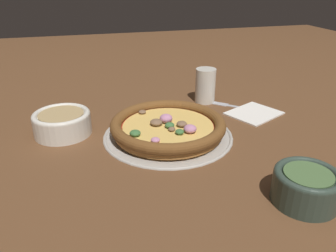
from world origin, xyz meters
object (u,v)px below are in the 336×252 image
at_px(bowl_far, 306,185).
at_px(napkin, 254,113).
at_px(pizza, 168,126).
at_px(pizza_tray, 168,134).
at_px(bowl_near, 62,122).
at_px(fork, 235,106).
at_px(drinking_cup, 205,86).

distance_m(bowl_far, napkin, 0.39).
bearing_deg(pizza, pizza_tray, 66.71).
distance_m(pizza_tray, bowl_near, 0.26).
xyz_separation_m(pizza, fork, (0.24, 0.13, -0.02)).
relative_size(pizza, bowl_far, 2.46).
relative_size(napkin, fork, 1.32).
bearing_deg(bowl_far, pizza, 117.76).
bearing_deg(fork, pizza_tray, 70.74).
distance_m(pizza, bowl_near, 0.26).
bearing_deg(bowl_near, pizza_tray, -17.90).
relative_size(bowl_near, napkin, 0.80).
bearing_deg(napkin, bowl_far, -106.25).
xyz_separation_m(bowl_near, bowl_far, (0.41, -0.38, 0.00)).
relative_size(bowl_near, fork, 1.06).
bearing_deg(fork, napkin, 155.86).
distance_m(bowl_far, fork, 0.44).
xyz_separation_m(bowl_far, napkin, (0.11, 0.37, -0.03)).
bearing_deg(bowl_far, bowl_near, 136.54).
bearing_deg(pizza_tray, fork, 27.74).
xyz_separation_m(pizza, napkin, (0.27, 0.06, -0.02)).
height_order(bowl_far, napkin, bowl_far).
relative_size(bowl_far, napkin, 0.66).
bearing_deg(napkin, bowl_near, 178.38).
bearing_deg(fork, bowl_near, 48.60).
distance_m(pizza, bowl_far, 0.34).
xyz_separation_m(bowl_far, drinking_cup, (0.01, 0.50, 0.02)).
bearing_deg(drinking_cup, pizza_tray, -131.30).
xyz_separation_m(bowl_near, napkin, (0.51, -0.01, -0.03)).
distance_m(pizza_tray, napkin, 0.28).
height_order(napkin, fork, napkin).
xyz_separation_m(drinking_cup, fork, (0.07, -0.07, -0.05)).
height_order(pizza, bowl_far, bowl_far).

